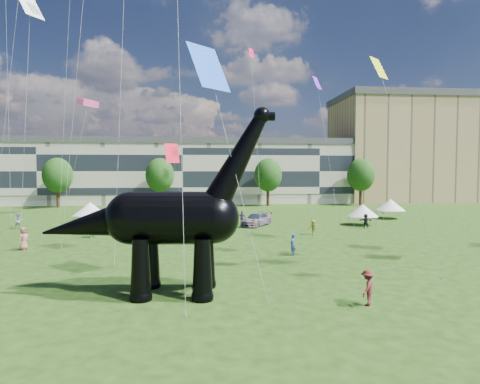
{
  "coord_description": "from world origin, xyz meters",
  "views": [
    {
      "loc": [
        -4.3,
        -21.24,
        6.54
      ],
      "look_at": [
        -1.53,
        8.0,
        5.0
      ],
      "focal_mm": 30.0,
      "sensor_mm": 36.0,
      "label": 1
    }
  ],
  "objects": [
    {
      "name": "car_white",
      "position": [
        -3.91,
        22.37,
        0.67
      ],
      "size": [
        4.86,
        2.28,
        1.35
      ],
      "primitive_type": "imported",
      "rotation": [
        0.0,
        0.0,
        1.56
      ],
      "color": "silver",
      "rests_on": "ground"
    },
    {
      "name": "gazebo_near",
      "position": [
        15.02,
        25.34,
        1.77
      ],
      "size": [
        4.13,
        4.13,
        2.53
      ],
      "rotation": [
        0.0,
        0.0,
        -0.15
      ],
      "color": "silver",
      "rests_on": "ground"
    },
    {
      "name": "gazebo_far",
      "position": [
        21.49,
        31.48,
        1.88
      ],
      "size": [
        4.18,
        4.18,
        2.67
      ],
      "rotation": [
        0.0,
        0.0,
        -0.09
      ],
      "color": "silver",
      "rests_on": "ground"
    },
    {
      "name": "dinosaur_sculpture",
      "position": [
        -6.31,
        0.16,
        3.88
      ],
      "size": [
        12.6,
        3.72,
        10.27
      ],
      "rotation": [
        0.0,
        0.0,
        -0.09
      ],
      "color": "black",
      "rests_on": "ground"
    },
    {
      "name": "tree_far_left",
      "position": [
        -30.0,
        53.0,
        6.29
      ],
      "size": [
        5.2,
        5.2,
        9.44
      ],
      "color": "#382314",
      "rests_on": "ground"
    },
    {
      "name": "tree_mid_left",
      "position": [
        -12.0,
        53.0,
        6.29
      ],
      "size": [
        5.2,
        5.2,
        9.44
      ],
      "color": "#382314",
      "rests_on": "ground"
    },
    {
      "name": "ground",
      "position": [
        0.0,
        0.0,
        0.0
      ],
      "size": [
        220.0,
        220.0,
        0.0
      ],
      "primitive_type": "plane",
      "color": "#16330C",
      "rests_on": "ground"
    },
    {
      "name": "tree_mid_right",
      "position": [
        8.0,
        53.0,
        6.29
      ],
      "size": [
        5.2,
        5.2,
        9.44
      ],
      "color": "#382314",
      "rests_on": "ground"
    },
    {
      "name": "tree_far_right",
      "position": [
        26.0,
        53.0,
        6.29
      ],
      "size": [
        5.2,
        5.2,
        9.44
      ],
      "color": "#382314",
      "rests_on": "ground"
    },
    {
      "name": "car_silver",
      "position": [
        -12.26,
        22.06,
        0.82
      ],
      "size": [
        3.78,
        5.2,
        1.64
      ],
      "primitive_type": "imported",
      "rotation": [
        0.0,
        0.0,
        0.43
      ],
      "color": "#B6B6BB",
      "rests_on": "ground"
    },
    {
      "name": "terrace_row",
      "position": [
        -8.0,
        62.0,
        6.0
      ],
      "size": [
        78.0,
        11.0,
        12.0
      ],
      "primitive_type": "cube",
      "color": "beige",
      "rests_on": "ground"
    },
    {
      "name": "visitors",
      "position": [
        -3.52,
        16.75,
        0.87
      ],
      "size": [
        49.06,
        40.79,
        1.88
      ],
      "color": "#366288",
      "rests_on": "ground"
    },
    {
      "name": "gazebo_left",
      "position": [
        -17.96,
        29.03,
        1.92
      ],
      "size": [
        4.58,
        4.58,
        2.73
      ],
      "rotation": [
        0.0,
        0.0,
        -0.19
      ],
      "color": "white",
      "rests_on": "ground"
    },
    {
      "name": "apartment_block",
      "position": [
        40.0,
        65.0,
        11.0
      ],
      "size": [
        28.0,
        18.0,
        22.0
      ],
      "primitive_type": "cube",
      "color": "tan",
      "rests_on": "ground"
    },
    {
      "name": "car_dark",
      "position": [
        2.13,
        25.94,
        0.75
      ],
      "size": [
        4.66,
        5.45,
        1.5
      ],
      "primitive_type": "imported",
      "rotation": [
        0.0,
        0.0,
        -0.6
      ],
      "color": "#595960",
      "rests_on": "ground"
    },
    {
      "name": "car_grey",
      "position": [
        -5.43,
        24.88,
        0.82
      ],
      "size": [
        5.0,
        1.81,
        1.64
      ],
      "primitive_type": "imported",
      "rotation": [
        0.0,
        0.0,
        1.59
      ],
      "color": "slate",
      "rests_on": "ground"
    }
  ]
}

